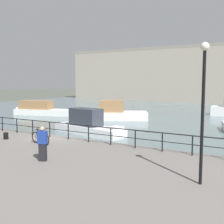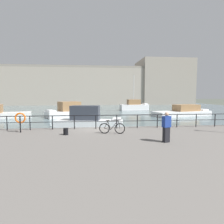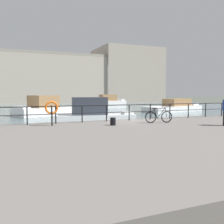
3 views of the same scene
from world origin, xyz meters
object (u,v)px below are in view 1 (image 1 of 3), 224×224
moored_red_daysailer (114,112)px  standing_person (43,143)px  moored_blue_motorboat (88,125)px  moored_cabin_cruiser (42,109)px  mooring_bollard (6,136)px  quay_lamp_post (203,97)px  parked_bicycle (40,138)px

moored_red_daysailer → standing_person: 20.92m
moored_red_daysailer → moored_blue_motorboat: size_ratio=1.10×
moored_cabin_cruiser → moored_blue_motorboat: bearing=133.7°
mooring_bollard → quay_lamp_post: (13.19, -1.92, 3.08)m
mooring_bollard → standing_person: bearing=-24.0°
moored_blue_motorboat → standing_person: standing_person is taller
moored_red_daysailer → moored_blue_motorboat: 9.69m
moored_blue_motorboat → standing_person: size_ratio=4.36×
moored_blue_motorboat → quay_lamp_post: quay_lamp_post is taller
parked_bicycle → mooring_bollard: bearing=-168.7°
mooring_bollard → quay_lamp_post: quay_lamp_post is taller
mooring_bollard → standing_person: (5.85, -2.60, 0.64)m
moored_red_daysailer → moored_cabin_cruiser: bearing=-24.0°
quay_lamp_post → standing_person: (-7.34, -0.68, -2.43)m
moored_blue_motorboat → standing_person: bearing=-55.3°
moored_cabin_cruiser → parked_bicycle: (15.48, -16.13, 0.37)m
mooring_bollard → standing_person: size_ratio=0.26×
moored_blue_motorboat → quay_lamp_post: bearing=-28.1°
moored_cabin_cruiser → mooring_bollard: 20.38m
moored_red_daysailer → standing_person: bearing=82.2°
moored_cabin_cruiser → parked_bicycle: 22.36m
moored_cabin_cruiser → moored_blue_motorboat: moored_blue_motorboat is taller
moored_cabin_cruiser → mooring_bollard: size_ratio=20.97×
moored_red_daysailer → mooring_bollard: 17.05m
quay_lamp_post → standing_person: quay_lamp_post is taller
moored_blue_motorboat → standing_person: (4.56, -10.30, 0.81)m
moored_cabin_cruiser → standing_person: standing_person is taller
moored_cabin_cruiser → standing_person: (18.24, -18.78, 0.85)m
moored_red_daysailer → moored_cabin_cruiser: 10.98m
moored_red_daysailer → quay_lamp_post: quay_lamp_post is taller
moored_cabin_cruiser → standing_person: 26.20m
moored_red_daysailer → moored_cabin_cruiser: (-10.95, -0.81, -0.08)m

